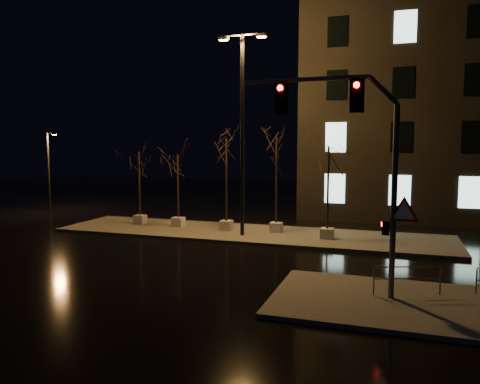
% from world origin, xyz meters
% --- Properties ---
extents(ground, '(90.00, 90.00, 0.00)m').
position_xyz_m(ground, '(0.00, 0.00, 0.00)').
color(ground, black).
rests_on(ground, ground).
extents(median, '(22.00, 5.00, 0.15)m').
position_xyz_m(median, '(0.00, 6.00, 0.07)').
color(median, '#494641').
rests_on(median, ground).
extents(sidewalk_corner, '(7.00, 5.00, 0.15)m').
position_xyz_m(sidewalk_corner, '(7.50, -3.50, 0.07)').
color(sidewalk_corner, '#494641').
rests_on(sidewalk_corner, ground).
extents(tree_0, '(1.80, 1.80, 4.58)m').
position_xyz_m(tree_0, '(-7.18, 6.49, 3.63)').
color(tree_0, '#B0AEA4').
rests_on(tree_0, median).
extents(tree_1, '(1.80, 1.80, 4.42)m').
position_xyz_m(tree_1, '(-4.55, 6.46, 3.51)').
color(tree_1, '#B0AEA4').
rests_on(tree_1, median).
extents(tree_2, '(1.80, 1.80, 5.39)m').
position_xyz_m(tree_2, '(-1.40, 6.25, 4.24)').
color(tree_2, '#B0AEA4').
rests_on(tree_2, median).
extents(tree_3, '(1.80, 1.80, 5.43)m').
position_xyz_m(tree_3, '(1.48, 6.48, 4.27)').
color(tree_3, '#B0AEA4').
rests_on(tree_3, median).
extents(tree_4, '(1.80, 1.80, 4.94)m').
position_xyz_m(tree_4, '(4.43, 5.59, 3.90)').
color(tree_4, '#B0AEA4').
rests_on(tree_4, median).
extents(traffic_signal_mast, '(5.81, 0.24, 7.09)m').
position_xyz_m(traffic_signal_mast, '(6.56, -3.21, 4.81)').
color(traffic_signal_mast, '#585C60').
rests_on(traffic_signal_mast, sidewalk_corner).
extents(streetlight_main, '(2.66, 0.39, 10.64)m').
position_xyz_m(streetlight_main, '(-0.08, 5.14, 6.29)').
color(streetlight_main, black).
rests_on(streetlight_main, median).
extents(streetlight_far, '(1.15, 0.49, 5.94)m').
position_xyz_m(streetlight_far, '(-17.30, 10.46, 3.27)').
color(streetlight_far, black).
rests_on(streetlight_far, ground).
extents(guard_rail_a, '(2.11, 0.73, 0.95)m').
position_xyz_m(guard_rail_a, '(8.20, -2.80, 0.77)').
color(guard_rail_a, '#585C60').
rests_on(guard_rail_a, sidewalk_corner).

